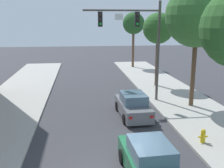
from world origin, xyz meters
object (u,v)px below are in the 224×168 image
Objects in this scene: street_tree_third at (158,29)px; street_tree_farthest at (134,24)px; fire_hydrant at (203,136)px; street_tree_second at (197,16)px; traffic_signal_mast at (138,34)px; car_lead_grey at (133,106)px; car_following_green at (149,162)px.

street_tree_farthest is at bearing 90.06° from street_tree_third.
fire_hydrant is 0.08× the size of street_tree_second.
fire_hydrant is at bearing -108.59° from street_tree_second.
car_lead_grey is at bearing -107.43° from traffic_signal_mast.
street_tree_second is (1.98, 5.88, 6.04)m from fire_hydrant.
street_tree_second is at bearing -25.33° from traffic_signal_mast.
car_lead_grey and car_following_green have the same top height.
street_tree_farthest reaches higher than car_lead_grey.
traffic_signal_mast is 1.03× the size of street_tree_farthest.
car_following_green is (-1.78, -10.11, -4.58)m from traffic_signal_mast.
car_following_green is at bearing -107.82° from street_tree_third.
street_tree_third is (-0.72, 6.38, -1.02)m from street_tree_second.
traffic_signal_mast is 1.74× the size of car_following_green.
traffic_signal_mast reaches higher than street_tree_farthest.
fire_hydrant is (2.66, -4.59, -0.22)m from car_lead_grey.
car_following_green is 26.65m from street_tree_farthest.
traffic_signal_mast is 1.75× the size of car_lead_grey.
traffic_signal_mast is 1.09× the size of street_tree_third.
fire_hydrant is at bearing -77.38° from traffic_signal_mast.
fire_hydrant is 23.87m from street_tree_farthest.
street_tree_second is 6.50m from street_tree_third.
traffic_signal_mast is 5.50m from street_tree_third.
street_tree_second is at bearing 71.41° from fire_hydrant.
car_following_green is 11.57m from street_tree_second.
car_lead_grey is 0.50× the size of street_tree_second.
traffic_signal_mast is at bearing -100.70° from street_tree_farthest.
street_tree_second reaches higher than car_lead_grey.
street_tree_farthest is (1.24, 23.21, 5.44)m from fire_hydrant.
traffic_signal_mast reaches higher than fire_hydrant.
street_tree_farthest is at bearing 78.18° from car_lead_grey.
street_tree_second is 17.36m from street_tree_farthest.
traffic_signal_mast is at bearing 80.01° from car_following_green.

